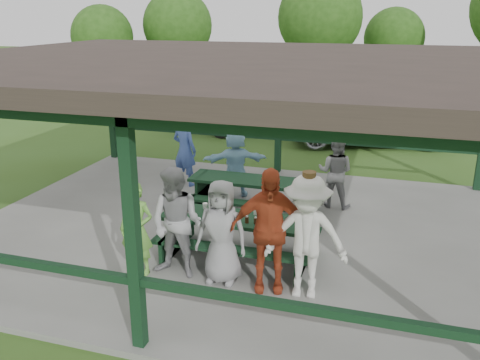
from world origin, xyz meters
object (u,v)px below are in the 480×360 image
(picnic_table_near, at_px, (238,232))
(spectator_lblue, at_px, (235,162))
(spectator_blue, at_px, (185,150))
(pickup_truck, at_px, (372,119))
(picnic_table_far, at_px, (254,192))
(contestant_green, at_px, (137,229))
(contestant_grey_left, at_px, (177,223))
(spectator_grey, at_px, (335,172))
(farm_trailer, at_px, (212,111))
(contestant_white_fedora, at_px, (306,237))
(contestant_red, at_px, (268,230))
(contestant_grey_mid, at_px, (222,232))

(picnic_table_near, distance_m, spectator_lblue, 3.12)
(picnic_table_near, distance_m, spectator_blue, 4.09)
(picnic_table_near, bearing_deg, pickup_truck, 80.04)
(picnic_table_far, height_order, contestant_green, contestant_green)
(pickup_truck, bearing_deg, contestant_grey_left, 152.28)
(spectator_grey, bearing_deg, farm_trailer, -44.89)
(picnic_table_far, xyz_separation_m, contestant_white_fedora, (1.56, -2.82, 0.45))
(contestant_white_fedora, distance_m, farm_trailer, 11.52)
(spectator_lblue, bearing_deg, contestant_red, 90.58)
(contestant_grey_left, relative_size, farm_trailer, 0.44)
(spectator_lblue, height_order, farm_trailer, spectator_lblue)
(contestant_green, distance_m, spectator_blue, 4.37)
(contestant_green, distance_m, pickup_truck, 10.76)
(contestant_grey_left, height_order, contestant_white_fedora, contestant_white_fedora)
(picnic_table_far, distance_m, contestant_red, 3.00)
(picnic_table_far, xyz_separation_m, contestant_red, (0.99, -2.79, 0.47))
(spectator_blue, bearing_deg, contestant_white_fedora, 146.09)
(contestant_grey_left, distance_m, spectator_lblue, 3.78)
(contestant_red, height_order, contestant_white_fedora, contestant_white_fedora)
(picnic_table_near, relative_size, contestant_grey_mid, 1.59)
(contestant_red, distance_m, pickup_truck, 10.22)
(picnic_table_far, distance_m, spectator_lblue, 1.21)
(contestant_red, bearing_deg, picnic_table_far, 96.14)
(picnic_table_near, xyz_separation_m, spectator_lblue, (-0.98, 2.94, 0.31))
(contestant_grey_left, xyz_separation_m, spectator_grey, (1.97, 3.75, -0.11))
(contestant_white_fedora, xyz_separation_m, spectator_lblue, (-2.25, 3.77, -0.15))
(contestant_white_fedora, bearing_deg, spectator_blue, 126.01)
(spectator_blue, relative_size, spectator_grey, 1.12)
(spectator_lblue, bearing_deg, picnic_table_far, 102.69)
(spectator_blue, distance_m, pickup_truck, 7.28)
(spectator_blue, bearing_deg, contestant_grey_left, 126.25)
(contestant_red, bearing_deg, pickup_truck, 71.29)
(contestant_grey_left, xyz_separation_m, pickup_truck, (2.39, 10.21, -0.22))
(contestant_grey_mid, relative_size, spectator_blue, 0.95)
(contestant_green, xyz_separation_m, spectator_blue, (-0.99, 4.25, 0.11))
(contestant_green, distance_m, spectator_lblue, 3.90)
(contestant_grey_mid, bearing_deg, contestant_red, -1.56)
(contestant_grey_left, height_order, spectator_grey, contestant_grey_left)
(contestant_grey_left, height_order, pickup_truck, contestant_grey_left)
(contestant_grey_left, bearing_deg, spectator_blue, 116.05)
(picnic_table_near, xyz_separation_m, contestant_white_fedora, (1.27, -0.82, 0.45))
(picnic_table_far, relative_size, contestant_green, 1.75)
(contestant_grey_mid, bearing_deg, contestant_green, -174.00)
(picnic_table_near, bearing_deg, contestant_grey_mid, -91.73)
(contestant_green, height_order, contestant_white_fedora, contestant_white_fedora)
(contestant_green, relative_size, contestant_white_fedora, 0.79)
(picnic_table_near, bearing_deg, spectator_lblue, 108.46)
(picnic_table_far, xyz_separation_m, pickup_truck, (1.93, 7.39, 0.19))
(spectator_grey, bearing_deg, picnic_table_near, 74.10)
(spectator_grey, height_order, farm_trailer, spectator_grey)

